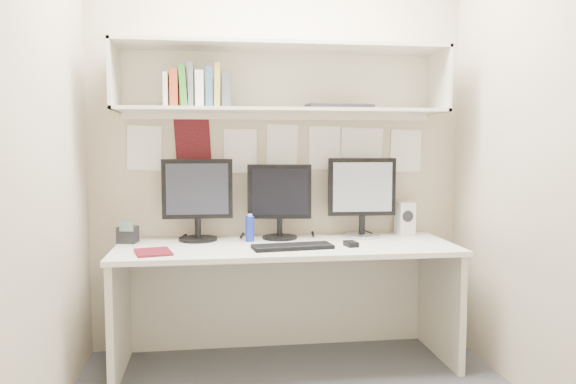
{
  "coord_description": "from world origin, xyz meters",
  "views": [
    {
      "loc": [
        -0.43,
        -2.61,
        1.33
      ],
      "look_at": [
        -0.03,
        0.35,
        1.07
      ],
      "focal_mm": 35.0,
      "sensor_mm": 36.0,
      "label": 1
    }
  ],
  "objects": [
    {
      "name": "wall_back",
      "position": [
        0.0,
        1.0,
        1.3
      ],
      "size": [
        2.4,
        0.02,
        2.6
      ],
      "primitive_type": "cube",
      "color": "tan",
      "rests_on": "ground"
    },
    {
      "name": "wall_front",
      "position": [
        0.0,
        -1.0,
        1.3
      ],
      "size": [
        2.4,
        0.02,
        2.6
      ],
      "primitive_type": "cube",
      "color": "tan",
      "rests_on": "ground"
    },
    {
      "name": "wall_left",
      "position": [
        -1.2,
        0.0,
        1.3
      ],
      "size": [
        0.02,
        2.0,
        2.6
      ],
      "primitive_type": "cube",
      "color": "tan",
      "rests_on": "ground"
    },
    {
      "name": "wall_right",
      "position": [
        1.2,
        0.0,
        1.3
      ],
      "size": [
        0.02,
        2.0,
        2.6
      ],
      "primitive_type": "cube",
      "color": "tan",
      "rests_on": "ground"
    },
    {
      "name": "desk",
      "position": [
        0.0,
        0.65,
        0.37
      ],
      "size": [
        2.0,
        0.7,
        0.73
      ],
      "color": "silver",
      "rests_on": "floor"
    },
    {
      "name": "overhead_hutch",
      "position": [
        0.0,
        0.86,
        1.72
      ],
      "size": [
        2.0,
        0.38,
        0.4
      ],
      "color": "beige",
      "rests_on": "wall_back"
    },
    {
      "name": "pinned_papers",
      "position": [
        0.0,
        0.99,
        1.25
      ],
      "size": [
        1.92,
        0.01,
        0.48
      ],
      "primitive_type": null,
      "color": "white",
      "rests_on": "wall_back"
    },
    {
      "name": "monitor_left",
      "position": [
        -0.52,
        0.87,
        1.0
      ],
      "size": [
        0.43,
        0.24,
        0.5
      ],
      "rotation": [
        0.0,
        0.0,
        -0.02
      ],
      "color": "black",
      "rests_on": "desk"
    },
    {
      "name": "monitor_center",
      "position": [
        -0.01,
        0.87,
        0.98
      ],
      "size": [
        0.4,
        0.22,
        0.47
      ],
      "rotation": [
        0.0,
        0.0,
        -0.15
      ],
      "color": "black",
      "rests_on": "desk"
    },
    {
      "name": "monitor_right",
      "position": [
        0.52,
        0.87,
        1.0
      ],
      "size": [
        0.44,
        0.24,
        0.51
      ],
      "rotation": [
        0.0,
        0.0,
        -0.05
      ],
      "color": "#A5A5AA",
      "rests_on": "desk"
    },
    {
      "name": "keyboard",
      "position": [
        0.02,
        0.52,
        0.74
      ],
      "size": [
        0.47,
        0.22,
        0.02
      ],
      "primitive_type": "cube",
      "rotation": [
        0.0,
        0.0,
        0.12
      ],
      "color": "black",
      "rests_on": "desk"
    },
    {
      "name": "mouse",
      "position": [
        0.37,
        0.54,
        0.74
      ],
      "size": [
        0.08,
        0.11,
        0.03
      ],
      "primitive_type": "cube",
      "rotation": [
        0.0,
        0.0,
        0.17
      ],
      "color": "black",
      "rests_on": "desk"
    },
    {
      "name": "speaker",
      "position": [
        0.82,
        0.91,
        0.84
      ],
      "size": [
        0.12,
        0.12,
        0.21
      ],
      "rotation": [
        0.0,
        0.0,
        0.1
      ],
      "color": "silver",
      "rests_on": "desk"
    },
    {
      "name": "blue_bottle",
      "position": [
        -0.21,
        0.79,
        0.81
      ],
      "size": [
        0.05,
        0.05,
        0.17
      ],
      "color": "#152796",
      "rests_on": "desk"
    },
    {
      "name": "maroon_notebook",
      "position": [
        -0.76,
        0.49,
        0.74
      ],
      "size": [
        0.23,
        0.26,
        0.01
      ],
      "primitive_type": "cube",
      "rotation": [
        0.0,
        0.0,
        0.23
      ],
      "color": "#580F19",
      "rests_on": "desk"
    },
    {
      "name": "desk_phone",
      "position": [
        -0.94,
        0.83,
        0.78
      ],
      "size": [
        0.13,
        0.12,
        0.13
      ],
      "rotation": [
        0.0,
        0.0,
        -0.24
      ],
      "color": "black",
      "rests_on": "desk"
    },
    {
      "name": "book_stack",
      "position": [
        -0.51,
        0.77,
        1.65
      ],
      "size": [
        0.39,
        0.16,
        0.26
      ],
      "color": "beige",
      "rests_on": "overhead_hutch"
    },
    {
      "name": "hutch_tray",
      "position": [
        0.35,
        0.81,
        1.55
      ],
      "size": [
        0.42,
        0.2,
        0.03
      ],
      "primitive_type": "cube",
      "rotation": [
        0.0,
        0.0,
        0.11
      ],
      "color": "black",
      "rests_on": "overhead_hutch"
    }
  ]
}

